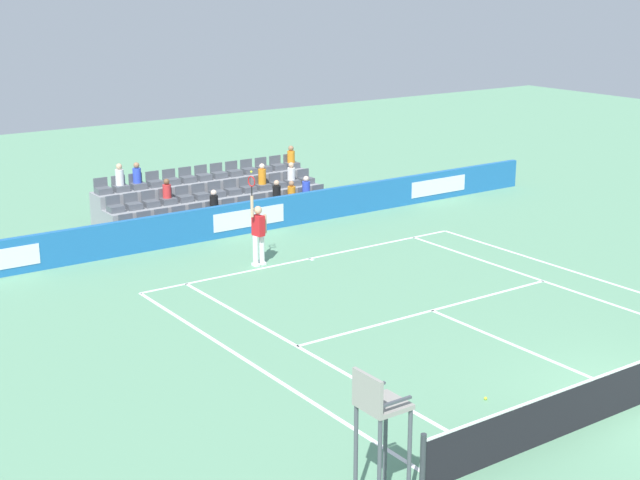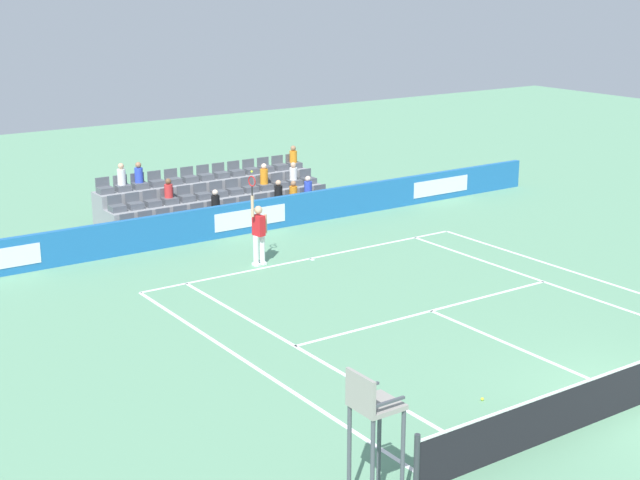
% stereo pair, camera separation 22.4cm
% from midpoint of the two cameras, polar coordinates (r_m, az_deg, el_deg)
% --- Properties ---
extents(line_baseline, '(10.97, 0.10, 0.01)m').
position_cam_midpoint_polar(line_baseline, '(27.91, -0.89, -1.15)').
color(line_baseline, white).
rests_on(line_baseline, ground).
extents(line_service, '(8.23, 0.10, 0.01)m').
position_cam_midpoint_polar(line_service, '(23.80, 6.60, -4.30)').
color(line_service, white).
rests_on(line_service, ground).
extents(line_centre_service, '(0.10, 6.40, 0.01)m').
position_cam_midpoint_polar(line_centre_service, '(21.70, 12.24, -6.62)').
color(line_centre_service, white).
rests_on(line_centre_service, ground).
extents(line_singles_sideline_left, '(0.10, 11.89, 0.01)m').
position_cam_midpoint_polar(line_singles_sideline_left, '(21.10, -1.03, -6.90)').
color(line_singles_sideline_left, white).
rests_on(line_singles_sideline_left, ground).
extents(line_singles_sideline_right, '(0.10, 11.89, 0.01)m').
position_cam_midpoint_polar(line_singles_sideline_right, '(26.31, 13.99, -2.70)').
color(line_singles_sideline_right, white).
rests_on(line_singles_sideline_right, ground).
extents(line_doubles_sideline_left, '(0.10, 11.89, 0.01)m').
position_cam_midpoint_polar(line_doubles_sideline_left, '(20.42, -4.24, -7.73)').
color(line_doubles_sideline_left, white).
rests_on(line_doubles_sideline_left, ground).
extents(line_doubles_sideline_right, '(0.10, 11.89, 0.01)m').
position_cam_midpoint_polar(line_doubles_sideline_right, '(27.32, 15.89, -2.15)').
color(line_doubles_sideline_right, white).
rests_on(line_doubles_sideline_right, ground).
extents(line_centre_mark, '(0.10, 0.20, 0.01)m').
position_cam_midpoint_polar(line_centre_mark, '(27.83, -0.77, -1.20)').
color(line_centre_mark, white).
rests_on(line_centre_mark, ground).
extents(sponsor_barrier, '(24.93, 0.22, 1.06)m').
position_cam_midpoint_polar(sponsor_barrier, '(30.68, -4.66, 1.39)').
color(sponsor_barrier, '#1E66AD').
rests_on(sponsor_barrier, ground).
extents(tennis_player, '(0.53, 0.39, 2.85)m').
position_cam_midpoint_polar(tennis_player, '(27.08, -4.04, 0.46)').
color(tennis_player, white).
rests_on(tennis_player, ground).
extents(umpire_chair, '(0.70, 0.70, 2.34)m').
position_cam_midpoint_polar(umpire_chair, '(14.77, 3.22, -10.89)').
color(umpire_chair, '#474C54').
rests_on(umpire_chair, ground).
extents(stadium_stand, '(8.06, 2.85, 2.19)m').
position_cam_midpoint_polar(stadium_stand, '(32.64, -6.71, 2.25)').
color(stadium_stand, gray).
rests_on(stadium_stand, ground).
extents(loose_tennis_ball, '(0.07, 0.07, 0.07)m').
position_cam_midpoint_polar(loose_tennis_ball, '(19.14, 9.76, -9.53)').
color(loose_tennis_ball, '#D1E533').
rests_on(loose_tennis_ball, ground).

